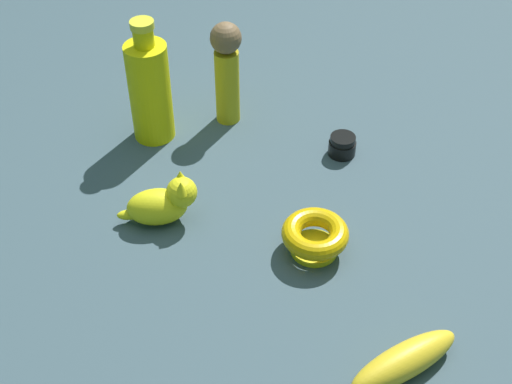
% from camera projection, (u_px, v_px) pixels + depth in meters
% --- Properties ---
extents(ground, '(2.00, 2.00, 0.00)m').
position_uv_depth(ground, '(256.00, 211.00, 1.11)').
color(ground, '#384C56').
extents(bottle_tall, '(0.07, 0.07, 0.23)m').
position_uv_depth(bottle_tall, '(150.00, 89.00, 1.20)').
color(bottle_tall, '#DACE0A').
rests_on(bottle_tall, ground).
extents(cat_figurine, '(0.13, 0.08, 0.09)m').
position_uv_depth(cat_figurine, '(163.00, 202.00, 1.07)').
color(cat_figurine, yellow).
rests_on(cat_figurine, ground).
extents(person_figure_adult, '(0.06, 0.06, 0.20)m').
position_uv_depth(person_figure_adult, '(227.00, 69.00, 1.23)').
color(person_figure_adult, gold).
rests_on(person_figure_adult, ground).
extents(banana, '(0.16, 0.14, 0.04)m').
position_uv_depth(banana, '(404.00, 361.00, 0.88)').
color(banana, gold).
rests_on(banana, ground).
extents(nail_polish_jar, '(0.05, 0.05, 0.04)m').
position_uv_depth(nail_polish_jar, '(342.00, 145.00, 1.21)').
color(nail_polish_jar, black).
rests_on(nail_polish_jar, ground).
extents(bowl, '(0.10, 0.10, 0.05)m').
position_uv_depth(bowl, '(315.00, 236.00, 1.03)').
color(bowl, yellow).
rests_on(bowl, ground).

